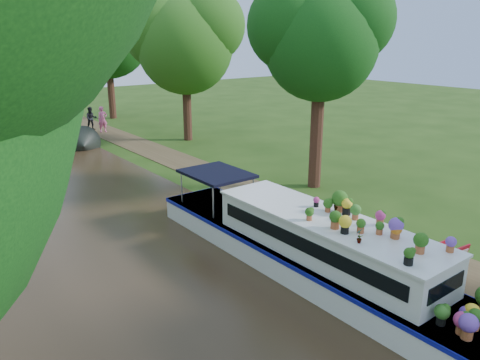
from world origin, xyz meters
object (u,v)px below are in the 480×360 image
object	(u,v)px
plant_boat	(325,253)
second_boat	(65,132)
sandwich_board	(451,264)
pedestrian_dark	(91,118)
pedestrian_pink	(103,119)

from	to	relation	value
plant_boat	second_boat	xyz separation A→B (m)	(0.21, 22.59, -0.26)
second_boat	sandwich_board	world-z (taller)	second_boat
pedestrian_dark	sandwich_board	bearing A→B (deg)	-77.57
plant_boat	sandwich_board	bearing A→B (deg)	-39.00
pedestrian_pink	pedestrian_dark	distance (m)	1.36
plant_boat	second_boat	size ratio (longest dim) A/B	1.69
second_boat	pedestrian_dark	bearing A→B (deg)	58.50
plant_boat	sandwich_board	xyz separation A→B (m)	(2.70, -2.19, -0.31)
pedestrian_dark	plant_boat	bearing A→B (deg)	-83.73
second_boat	pedestrian_pink	size ratio (longest dim) A/B	4.43
pedestrian_pink	plant_boat	bearing A→B (deg)	-94.45
second_boat	sandwich_board	bearing A→B (deg)	-69.27
sandwich_board	pedestrian_pink	distance (m)	26.08
plant_boat	sandwich_board	size ratio (longest dim) A/B	11.91
sandwich_board	pedestrian_dark	distance (m)	27.39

